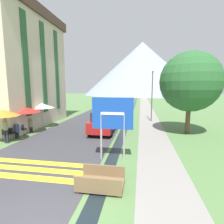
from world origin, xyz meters
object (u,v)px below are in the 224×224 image
Objects in this scene: cafe_chair_near_right at (11,132)px; person_standing_terrace at (5,129)px; tree_by_path at (190,82)px; parked_car_near at (103,122)px; cafe_chair_near_left at (6,134)px; cafe_umbrella_front_orange at (3,113)px; parked_car_far at (117,109)px; cafe_umbrella_middle_red at (24,109)px; road_sign at (112,119)px; footbridge at (101,182)px; streetlamp at (152,91)px; hotel_building at (16,64)px; person_seated_near at (17,129)px; cafe_chair_middle at (23,129)px; person_seated_far at (31,124)px; cafe_umbrella_rear_white at (42,106)px.

person_standing_terrace is at bearing -96.19° from cafe_chair_near_right.
parked_car_near is at bearing -172.43° from tree_by_path.
cafe_chair_near_right is at bearing -154.36° from parked_car_near.
cafe_umbrella_front_orange is at bearing -57.47° from cafe_chair_near_left.
parked_car_far is 1.65× the size of cafe_umbrella_middle_red.
cafe_umbrella_middle_red is 0.38× the size of tree_by_path.
road_sign is 3.81× the size of cafe_chair_near_right.
cafe_umbrella_front_orange is at bearing -117.15° from parked_car_far.
cafe_chair_near_right is at bearing 94.28° from cafe_umbrella_front_orange.
streetlamp is (2.59, 13.58, 3.06)m from footbridge.
cafe_umbrella_middle_red is at bearing 94.55° from cafe_umbrella_front_orange.
hotel_building is at bearing 137.77° from footbridge.
cafe_umbrella_front_orange is (0.05, -0.62, 1.51)m from cafe_chair_near_right.
person_standing_terrace is at bearing -87.67° from person_seated_near.
cafe_chair_middle is 2.05m from person_standing_terrace.
road_sign is 8.65m from cafe_chair_middle.
cafe_chair_near_left is 2.58m from cafe_umbrella_middle_red.
cafe_chair_middle is (-6.08, -10.09, -0.40)m from parked_car_far.
parked_car_far is at bearing 56.83° from person_seated_far.
tree_by_path reaches higher than cafe_umbrella_rear_white.
cafe_chair_middle is 1.58m from cafe_umbrella_middle_red.
hotel_building is 4.98m from cafe_umbrella_rear_white.
hotel_building is 12.20m from parked_car_far.
cafe_chair_near_right is (-6.15, -2.95, -0.40)m from parked_car_near.
road_sign is 0.79× the size of parked_car_far.
person_seated_far is at bearing 149.88° from road_sign.
cafe_umbrella_front_orange is 0.40× the size of streetlamp.
cafe_umbrella_middle_red is (-6.28, -9.45, 1.04)m from parked_car_far.
cafe_chair_near_left is at bearing 165.75° from road_sign.
road_sign is 2.61× the size of person_seated_near.
road_sign is (10.62, -7.04, -3.77)m from hotel_building.
person_standing_terrace is at bearing -159.71° from tree_by_path.
road_sign is 8.34m from cafe_chair_near_left.
cafe_umbrella_rear_white reaches higher than person_seated_near.
road_sign is 1.31× the size of cafe_umbrella_middle_red.
hotel_building is 7.71m from cafe_chair_near_right.
footbridge is at bearing -40.43° from cafe_umbrella_middle_red.
cafe_umbrella_rear_white is (2.99, -0.77, -3.90)m from hotel_building.
person_seated_far is (-7.62, 7.01, 0.46)m from footbridge.
cafe_chair_near_left is (-6.31, -3.31, -0.40)m from parked_car_near.
cafe_umbrella_front_orange is 1.00× the size of cafe_umbrella_rear_white.
hotel_building is 7.09m from cafe_chair_middle.
cafe_umbrella_middle_red is at bearing -169.53° from parked_car_near.
cafe_umbrella_rear_white is 1.82× the size of person_seated_far.
parked_car_far is 4.80× the size of cafe_chair_middle.
cafe_umbrella_rear_white reaches higher than person_seated_far.
streetlamp reaches higher than person_seated_far.
streetlamp is at bearing 33.13° from cafe_umbrella_middle_red.
cafe_umbrella_middle_red is (-0.15, 1.79, 1.44)m from cafe_chair_near_right.
tree_by_path is at bearing 7.57° from parked_car_near.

